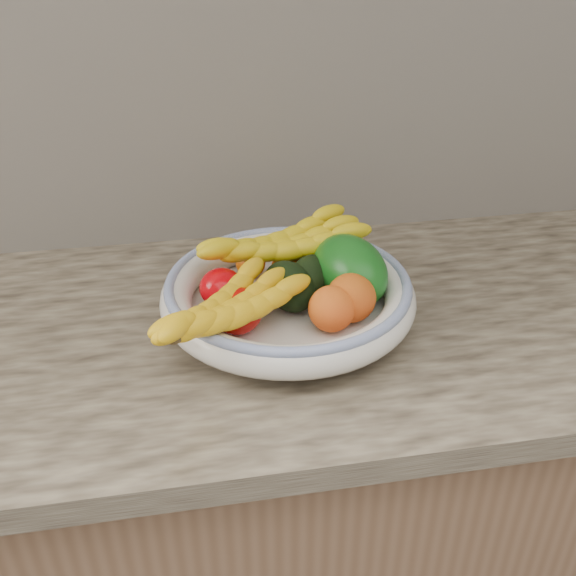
# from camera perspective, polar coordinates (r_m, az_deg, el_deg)

# --- Properties ---
(kitchen_counter) EXTENTS (2.44, 0.66, 1.40)m
(kitchen_counter) POSITION_cam_1_polar(r_m,az_deg,el_deg) (1.32, -0.20, -18.29)
(kitchen_counter) COLOR brown
(kitchen_counter) RESTS_ON ground
(fruit_bowl) EXTENTS (0.39, 0.39, 0.08)m
(fruit_bowl) POSITION_cam_1_polar(r_m,az_deg,el_deg) (0.98, 0.00, -0.57)
(fruit_bowl) COLOR silver
(fruit_bowl) RESTS_ON kitchen_counter
(clementine_back_left) EXTENTS (0.06, 0.06, 0.05)m
(clementine_back_left) POSITION_cam_1_polar(r_m,az_deg,el_deg) (1.06, -3.34, 2.21)
(clementine_back_left) COLOR #DA5904
(clementine_back_left) RESTS_ON fruit_bowl
(clementine_back_right) EXTENTS (0.06, 0.06, 0.05)m
(clementine_back_right) POSITION_cam_1_polar(r_m,az_deg,el_deg) (1.06, 0.79, 2.34)
(clementine_back_right) COLOR orange
(clementine_back_right) RESTS_ON fruit_bowl
(clementine_back_mid) EXTENTS (0.06, 0.06, 0.05)m
(clementine_back_mid) POSITION_cam_1_polar(r_m,az_deg,el_deg) (1.05, -0.16, 1.83)
(clementine_back_mid) COLOR #FE6C05
(clementine_back_mid) RESTS_ON fruit_bowl
(tomato_left) EXTENTS (0.08, 0.08, 0.06)m
(tomato_left) POSITION_cam_1_polar(r_m,az_deg,el_deg) (0.98, -5.93, 0.01)
(tomato_left) COLOR #BE0109
(tomato_left) RESTS_ON fruit_bowl
(tomato_near_left) EXTENTS (0.09, 0.09, 0.07)m
(tomato_near_left) POSITION_cam_1_polar(r_m,az_deg,el_deg) (0.92, -4.57, -2.01)
(tomato_near_left) COLOR #BA0400
(tomato_near_left) RESTS_ON fruit_bowl
(avocado_center) EXTENTS (0.10, 0.12, 0.07)m
(avocado_center) POSITION_cam_1_polar(r_m,az_deg,el_deg) (0.97, 0.10, 0.16)
(avocado_center) COLOR black
(avocado_center) RESTS_ON fruit_bowl
(avocado_right) EXTENTS (0.10, 0.11, 0.06)m
(avocado_right) POSITION_cam_1_polar(r_m,az_deg,el_deg) (1.00, 2.00, 0.98)
(avocado_right) COLOR black
(avocado_right) RESTS_ON fruit_bowl
(green_mango) EXTENTS (0.17, 0.18, 0.13)m
(green_mango) POSITION_cam_1_polar(r_m,az_deg,el_deg) (1.00, 5.49, 1.58)
(green_mango) COLOR #0E4D10
(green_mango) RESTS_ON fruit_bowl
(peach_front) EXTENTS (0.08, 0.08, 0.07)m
(peach_front) POSITION_cam_1_polar(r_m,az_deg,el_deg) (0.92, 3.90, -1.85)
(peach_front) COLOR orange
(peach_front) RESTS_ON fruit_bowl
(peach_right) EXTENTS (0.09, 0.09, 0.07)m
(peach_right) POSITION_cam_1_polar(r_m,az_deg,el_deg) (0.94, 5.63, -0.88)
(peach_right) COLOR orange
(peach_right) RESTS_ON fruit_bowl
(banana_bunch_back) EXTENTS (0.31, 0.19, 0.08)m
(banana_bunch_back) POSITION_cam_1_polar(r_m,az_deg,el_deg) (1.03, -0.57, 3.51)
(banana_bunch_back) COLOR yellow
(banana_bunch_back) RESTS_ON fruit_bowl
(banana_bunch_front) EXTENTS (0.28, 0.27, 0.08)m
(banana_bunch_front) POSITION_cam_1_polar(r_m,az_deg,el_deg) (0.88, -5.45, -2.28)
(banana_bunch_front) COLOR yellow
(banana_bunch_front) RESTS_ON fruit_bowl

